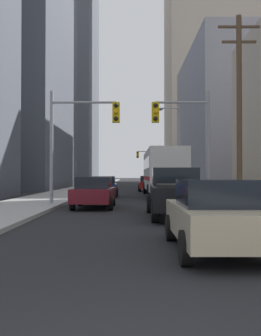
{
  "coord_description": "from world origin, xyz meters",
  "views": [
    {
      "loc": [
        0.03,
        -2.47,
        1.62
      ],
      "look_at": [
        0.0,
        26.82,
        2.13
      ],
      "focal_mm": 41.87,
      "sensor_mm": 36.0,
      "label": 1
    }
  ],
  "objects_px": {
    "city_bus": "(163,171)",
    "sedan_maroon": "(95,192)",
    "sedan_beige": "(219,215)",
    "sedan_red": "(149,183)",
    "sedan_navy": "(105,187)",
    "traffic_signal_far_right": "(148,160)",
    "traffic_signal_near_left": "(82,128)",
    "pickup_truck_black": "(178,193)",
    "traffic_signal_near_right": "(185,129)"
  },
  "relations": [
    {
      "from": "city_bus",
      "to": "sedan_navy",
      "type": "bearing_deg",
      "value": -165.84
    },
    {
      "from": "traffic_signal_near_left",
      "to": "traffic_signal_far_right",
      "type": "bearing_deg",
      "value": 82.91
    },
    {
      "from": "sedan_beige",
      "to": "traffic_signal_near_right",
      "type": "xyz_separation_m",
      "value": [
        0.94,
        12.07,
        3.23
      ]
    },
    {
      "from": "sedan_maroon",
      "to": "traffic_signal_near_left",
      "type": "height_order",
      "value": "traffic_signal_near_left"
    },
    {
      "from": "city_bus",
      "to": "pickup_truck_black",
      "type": "distance_m",
      "value": 14.52
    },
    {
      "from": "sedan_navy",
      "to": "traffic_signal_near_left",
      "type": "xyz_separation_m",
      "value": [
        -0.66,
        -8.13,
        3.26
      ]
    },
    {
      "from": "sedan_maroon",
      "to": "city_bus",
      "type": "bearing_deg",
      "value": 68.06
    },
    {
      "from": "city_bus",
      "to": "sedan_red",
      "type": "bearing_deg",
      "value": 94.29
    },
    {
      "from": "sedan_navy",
      "to": "traffic_signal_near_left",
      "type": "height_order",
      "value": "traffic_signal_near_left"
    },
    {
      "from": "pickup_truck_black",
      "to": "traffic_signal_far_right",
      "type": "relative_size",
      "value": 0.91
    },
    {
      "from": "sedan_beige",
      "to": "traffic_signal_near_left",
      "type": "xyz_separation_m",
      "value": [
        -4.42,
        12.07,
        3.26
      ]
    },
    {
      "from": "sedan_maroon",
      "to": "sedan_red",
      "type": "height_order",
      "value": "same"
    },
    {
      "from": "sedan_beige",
      "to": "traffic_signal_near_right",
      "type": "bearing_deg",
      "value": 85.52
    },
    {
      "from": "city_bus",
      "to": "sedan_maroon",
      "type": "height_order",
      "value": "city_bus"
    },
    {
      "from": "sedan_maroon",
      "to": "traffic_signal_near_right",
      "type": "relative_size",
      "value": 0.71
    },
    {
      "from": "city_bus",
      "to": "sedan_navy",
      "type": "distance_m",
      "value": 4.64
    },
    {
      "from": "city_bus",
      "to": "pickup_truck_black",
      "type": "xyz_separation_m",
      "value": [
        -0.64,
        -14.47,
        -1.0
      ]
    },
    {
      "from": "sedan_red",
      "to": "traffic_signal_near_left",
      "type": "distance_m",
      "value": 19.08
    },
    {
      "from": "sedan_red",
      "to": "city_bus",
      "type": "bearing_deg",
      "value": -85.71
    },
    {
      "from": "pickup_truck_black",
      "to": "sedan_navy",
      "type": "distance_m",
      "value": 13.88
    },
    {
      "from": "sedan_beige",
      "to": "sedan_red",
      "type": "relative_size",
      "value": 1.0
    },
    {
      "from": "sedan_navy",
      "to": "traffic_signal_near_right",
      "type": "height_order",
      "value": "traffic_signal_near_right"
    },
    {
      "from": "pickup_truck_black",
      "to": "traffic_signal_near_left",
      "type": "distance_m",
      "value": 7.5
    },
    {
      "from": "traffic_signal_far_right",
      "to": "traffic_signal_near_left",
      "type": "bearing_deg",
      "value": -97.09
    },
    {
      "from": "traffic_signal_far_right",
      "to": "sedan_beige",
      "type": "bearing_deg",
      "value": -90.92
    },
    {
      "from": "sedan_beige",
      "to": "traffic_signal_near_right",
      "type": "relative_size",
      "value": 0.7
    },
    {
      "from": "pickup_truck_black",
      "to": "sedan_red",
      "type": "xyz_separation_m",
      "value": [
        -0.04,
        23.53,
        -0.16
      ]
    },
    {
      "from": "city_bus",
      "to": "sedan_beige",
      "type": "bearing_deg",
      "value": -91.58
    },
    {
      "from": "traffic_signal_near_right",
      "to": "traffic_signal_far_right",
      "type": "bearing_deg",
      "value": 90.09
    },
    {
      "from": "sedan_maroon",
      "to": "traffic_signal_near_right",
      "type": "bearing_deg",
      "value": 14.94
    },
    {
      "from": "pickup_truck_black",
      "to": "sedan_red",
      "type": "relative_size",
      "value": 1.3
    },
    {
      "from": "sedan_red",
      "to": "sedan_navy",
      "type": "bearing_deg",
      "value": -109.88
    },
    {
      "from": "sedan_maroon",
      "to": "sedan_beige",
      "type": "bearing_deg",
      "value": -71.55
    },
    {
      "from": "sedan_navy",
      "to": "sedan_red",
      "type": "height_order",
      "value": "same"
    },
    {
      "from": "city_bus",
      "to": "sedan_maroon",
      "type": "xyz_separation_m",
      "value": [
        -4.21,
        -10.45,
        -1.16
      ]
    },
    {
      "from": "sedan_navy",
      "to": "sedan_red",
      "type": "xyz_separation_m",
      "value": [
        3.67,
        10.16,
        0.0
      ]
    },
    {
      "from": "traffic_signal_near_left",
      "to": "sedan_beige",
      "type": "bearing_deg",
      "value": -69.88
    },
    {
      "from": "city_bus",
      "to": "traffic_signal_near_right",
      "type": "relative_size",
      "value": 1.92
    },
    {
      "from": "traffic_signal_near_left",
      "to": "sedan_red",
      "type": "bearing_deg",
      "value": 76.68
    },
    {
      "from": "city_bus",
      "to": "sedan_navy",
      "type": "relative_size",
      "value": 2.73
    },
    {
      "from": "traffic_signal_near_right",
      "to": "traffic_signal_far_right",
      "type": "relative_size",
      "value": 1.0
    },
    {
      "from": "pickup_truck_black",
      "to": "sedan_beige",
      "type": "distance_m",
      "value": 6.83
    },
    {
      "from": "sedan_beige",
      "to": "traffic_signal_far_right",
      "type": "relative_size",
      "value": 0.7
    },
    {
      "from": "sedan_maroon",
      "to": "sedan_navy",
      "type": "relative_size",
      "value": 1.01
    },
    {
      "from": "city_bus",
      "to": "sedan_maroon",
      "type": "relative_size",
      "value": 2.7
    },
    {
      "from": "sedan_red",
      "to": "traffic_signal_near_right",
      "type": "height_order",
      "value": "traffic_signal_near_right"
    },
    {
      "from": "sedan_navy",
      "to": "traffic_signal_near_right",
      "type": "relative_size",
      "value": 0.7
    },
    {
      "from": "sedan_red",
      "to": "traffic_signal_far_right",
      "type": "bearing_deg",
      "value": 87.72
    },
    {
      "from": "city_bus",
      "to": "sedan_beige",
      "type": "xyz_separation_m",
      "value": [
        -0.59,
        -21.3,
        -1.16
      ]
    },
    {
      "from": "traffic_signal_near_left",
      "to": "traffic_signal_near_right",
      "type": "relative_size",
      "value": 1.0
    }
  ]
}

